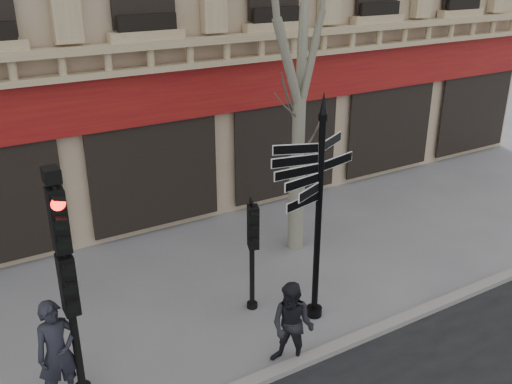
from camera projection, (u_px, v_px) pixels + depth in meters
ground at (254, 326)px, 11.20m from camera, size 80.00×80.00×0.00m
kerb at (295, 364)px, 10.07m from camera, size 80.00×0.25×0.12m
fingerpost at (320, 173)px, 10.37m from camera, size 2.03×2.03×4.60m
traffic_signal_main at (64, 260)px, 8.55m from camera, size 0.45×0.32×4.00m
traffic_signal_secondary at (252, 238)px, 11.19m from camera, size 0.46×0.40×2.31m
pedestrian_a at (57, 353)px, 9.03m from camera, size 0.73×0.53×1.85m
pedestrian_b at (292, 326)px, 9.85m from camera, size 0.97×1.01×1.64m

